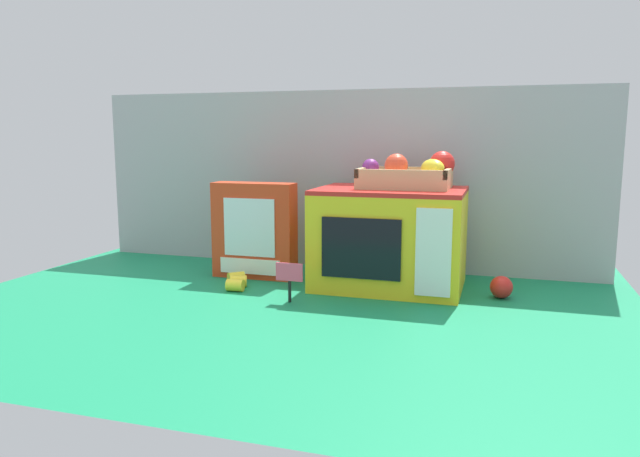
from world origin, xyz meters
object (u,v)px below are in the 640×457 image
(food_groups_crate, at_px, (410,175))
(cookie_set_box, at_px, (254,230))
(loose_toy_apple, at_px, (501,287))
(price_sign, at_px, (288,276))
(loose_toy_banana, at_px, (237,281))
(toy_microwave, at_px, (390,238))

(food_groups_crate, bearing_deg, cookie_set_box, -175.40)
(loose_toy_apple, bearing_deg, price_sign, -158.97)
(price_sign, bearing_deg, cookie_set_box, 129.63)
(cookie_set_box, xyz_separation_m, loose_toy_apple, (0.70, -0.03, -0.11))
(food_groups_crate, relative_size, loose_toy_banana, 2.01)
(price_sign, height_order, loose_toy_apple, price_sign)
(toy_microwave, height_order, price_sign, toy_microwave)
(toy_microwave, relative_size, price_sign, 3.94)
(loose_toy_apple, bearing_deg, toy_microwave, 173.07)
(cookie_set_box, relative_size, price_sign, 2.78)
(food_groups_crate, distance_m, loose_toy_apple, 0.38)
(cookie_set_box, distance_m, loose_toy_banana, 0.18)
(loose_toy_apple, bearing_deg, food_groups_crate, 165.55)
(loose_toy_banana, bearing_deg, cookie_set_box, 89.72)
(food_groups_crate, bearing_deg, price_sign, -134.83)
(loose_toy_banana, bearing_deg, loose_toy_apple, 7.92)
(loose_toy_banana, height_order, loose_toy_apple, loose_toy_apple)
(price_sign, relative_size, loose_toy_banana, 0.80)
(toy_microwave, xyz_separation_m, price_sign, (-0.21, -0.23, -0.07))
(toy_microwave, distance_m, cookie_set_box, 0.40)
(toy_microwave, height_order, cookie_set_box, cookie_set_box)
(toy_microwave, distance_m, loose_toy_apple, 0.32)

